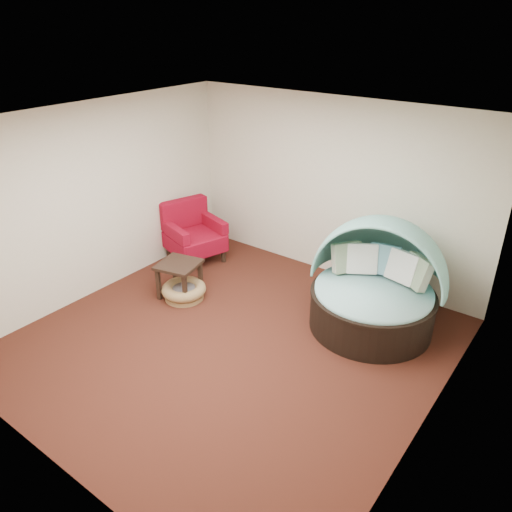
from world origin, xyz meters
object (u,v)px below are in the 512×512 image
Objects in this scene: red_armchair at (193,234)px; pet_basket at (184,291)px; side_table at (179,275)px; canopy_daybed at (377,278)px.

pet_basket is at bearing -36.02° from red_armchair.
red_armchair is at bearing 126.71° from pet_basket.
pet_basket is 1.37m from red_armchair.
red_armchair is at bearing 123.71° from side_table.
canopy_daybed is at bearing 22.66° from pet_basket.
canopy_daybed is 1.83× the size of red_armchair.
side_table is at bearing 166.32° from pet_basket.
canopy_daybed is 2.81m from pet_basket.
red_armchair is (-0.79, 1.06, 0.34)m from pet_basket.
red_armchair is (-3.33, 0.00, -0.24)m from canopy_daybed.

